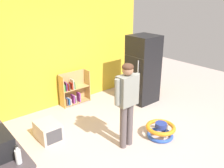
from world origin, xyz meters
TOP-DOWN VIEW (x-y plane):
  - ground_plane at (0.00, 0.00)m, footprint 12.00×12.00m
  - back_wall at (0.00, 2.33)m, footprint 5.20×0.06m
  - refrigerator at (1.82, 1.10)m, footprint 0.73×0.68m
  - bookshelf at (0.28, 2.14)m, footprint 0.80×0.28m
  - standing_person at (0.07, -0.15)m, footprint 0.57×0.22m
  - baby_walker at (0.81, -0.39)m, footprint 0.60×0.60m
  - pet_carrier at (-0.98, 1.02)m, footprint 0.42×0.55m
  - clear_bottle at (-2.02, -0.52)m, footprint 0.07×0.07m

SIDE VIEW (x-z plane):
  - ground_plane at x=0.00m, z-range 0.00..0.00m
  - baby_walker at x=0.81m, z-range 0.00..0.32m
  - pet_carrier at x=-0.98m, z-range 0.00..0.36m
  - bookshelf at x=0.28m, z-range -0.06..0.79m
  - refrigerator at x=1.82m, z-range 0.00..1.78m
  - standing_person at x=0.07m, z-range 0.17..1.82m
  - clear_bottle at x=-2.02m, z-range 0.88..1.12m
  - back_wall at x=0.00m, z-range 0.00..2.70m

